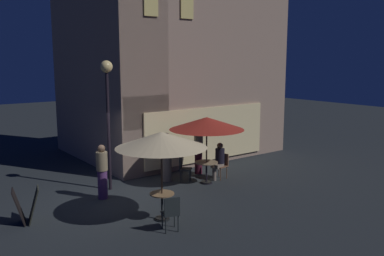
{
  "coord_description": "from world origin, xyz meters",
  "views": [
    {
      "loc": [
        -5.01,
        -11.07,
        4.15
      ],
      "look_at": [
        2.5,
        -1.05,
        2.06
      ],
      "focal_mm": 38.56,
      "sensor_mm": 36.0,
      "label": 1
    }
  ],
  "objects_px": {
    "patron_standing_2": "(167,157)",
    "cafe_chair_1": "(183,166)",
    "patio_umbrella_0": "(207,124)",
    "patron_standing_1": "(198,150)",
    "cafe_table_0": "(206,167)",
    "patio_umbrella_1": "(161,140)",
    "cafe_table_1": "(162,202)",
    "patron_seated_0": "(219,159)",
    "menu_sandwich_board": "(26,206)",
    "patron_standing_3": "(102,172)",
    "cafe_chair_0": "(221,163)",
    "cafe_chair_2": "(171,211)",
    "street_lamp_near_corner": "(107,93)"
  },
  "relations": [
    {
      "from": "patron_standing_2",
      "to": "cafe_chair_1",
      "type": "bearing_deg",
      "value": 33.65
    },
    {
      "from": "patio_umbrella_0",
      "to": "patron_standing_1",
      "type": "bearing_deg",
      "value": 64.98
    },
    {
      "from": "cafe_table_0",
      "to": "patron_standing_2",
      "type": "height_order",
      "value": "patron_standing_2"
    },
    {
      "from": "patio_umbrella_1",
      "to": "cafe_table_1",
      "type": "bearing_deg",
      "value": -90.0
    },
    {
      "from": "patron_seated_0",
      "to": "patron_standing_2",
      "type": "xyz_separation_m",
      "value": [
        -1.58,
        0.89,
        0.12
      ]
    },
    {
      "from": "menu_sandwich_board",
      "to": "patron_standing_3",
      "type": "distance_m",
      "value": 2.47
    },
    {
      "from": "patron_standing_1",
      "to": "patio_umbrella_1",
      "type": "bearing_deg",
      "value": -85.55
    },
    {
      "from": "patio_umbrella_1",
      "to": "patron_seated_0",
      "type": "height_order",
      "value": "patio_umbrella_1"
    },
    {
      "from": "patio_umbrella_1",
      "to": "patron_seated_0",
      "type": "bearing_deg",
      "value": 28.34
    },
    {
      "from": "patron_standing_1",
      "to": "patron_standing_3",
      "type": "relative_size",
      "value": 1.06
    },
    {
      "from": "patio_umbrella_1",
      "to": "patron_standing_1",
      "type": "relative_size",
      "value": 1.35
    },
    {
      "from": "patio_umbrella_0",
      "to": "patron_standing_3",
      "type": "bearing_deg",
      "value": 169.25
    },
    {
      "from": "patron_standing_3",
      "to": "patio_umbrella_1",
      "type": "bearing_deg",
      "value": 93.69
    },
    {
      "from": "menu_sandwich_board",
      "to": "cafe_table_1",
      "type": "bearing_deg",
      "value": -17.92
    },
    {
      "from": "patron_seated_0",
      "to": "patron_standing_3",
      "type": "height_order",
      "value": "patron_standing_3"
    },
    {
      "from": "cafe_chair_1",
      "to": "patron_standing_3",
      "type": "relative_size",
      "value": 0.57
    },
    {
      "from": "menu_sandwich_board",
      "to": "cafe_chair_0",
      "type": "bearing_deg",
      "value": 15.81
    },
    {
      "from": "patio_umbrella_0",
      "to": "cafe_chair_2",
      "type": "distance_m",
      "value": 4.39
    },
    {
      "from": "patron_standing_2",
      "to": "patron_standing_3",
      "type": "distance_m",
      "value": 2.58
    },
    {
      "from": "patron_standing_1",
      "to": "patron_seated_0",
      "type": "bearing_deg",
      "value": -27.42
    },
    {
      "from": "menu_sandwich_board",
      "to": "patio_umbrella_0",
      "type": "distance_m",
      "value": 6.06
    },
    {
      "from": "cafe_chair_1",
      "to": "patron_standing_2",
      "type": "height_order",
      "value": "patron_standing_2"
    },
    {
      "from": "street_lamp_near_corner",
      "to": "cafe_table_1",
      "type": "relative_size",
      "value": 5.72
    },
    {
      "from": "cafe_chair_2",
      "to": "patron_seated_0",
      "type": "distance_m",
      "value": 4.72
    },
    {
      "from": "street_lamp_near_corner",
      "to": "patio_umbrella_1",
      "type": "xyz_separation_m",
      "value": [
        -0.04,
        -3.14,
        -0.98
      ]
    },
    {
      "from": "patron_standing_3",
      "to": "cafe_chair_0",
      "type": "bearing_deg",
      "value": 164.9
    },
    {
      "from": "menu_sandwich_board",
      "to": "street_lamp_near_corner",
      "type": "bearing_deg",
      "value": 38.26
    },
    {
      "from": "menu_sandwich_board",
      "to": "cafe_table_1",
      "type": "relative_size",
      "value": 1.25
    },
    {
      "from": "cafe_chair_1",
      "to": "patron_seated_0",
      "type": "xyz_separation_m",
      "value": [
        1.23,
        -0.43,
        0.16
      ]
    },
    {
      "from": "street_lamp_near_corner",
      "to": "patron_standing_2",
      "type": "xyz_separation_m",
      "value": [
        1.99,
        -0.31,
        -2.26
      ]
    },
    {
      "from": "menu_sandwich_board",
      "to": "patron_standing_1",
      "type": "distance_m",
      "value": 6.46
    },
    {
      "from": "cafe_chair_0",
      "to": "cafe_chair_2",
      "type": "distance_m",
      "value": 4.85
    },
    {
      "from": "cafe_chair_1",
      "to": "cafe_chair_2",
      "type": "height_order",
      "value": "cafe_chair_1"
    },
    {
      "from": "patron_standing_2",
      "to": "cafe_table_0",
      "type": "bearing_deg",
      "value": 38.15
    },
    {
      "from": "cafe_table_1",
      "to": "cafe_chair_0",
      "type": "height_order",
      "value": "cafe_chair_0"
    },
    {
      "from": "cafe_chair_1",
      "to": "patron_standing_3",
      "type": "xyz_separation_m",
      "value": [
        -2.9,
        0.1,
        0.27
      ]
    },
    {
      "from": "street_lamp_near_corner",
      "to": "patron_standing_3",
      "type": "distance_m",
      "value": 2.43
    },
    {
      "from": "patio_umbrella_1",
      "to": "cafe_chair_1",
      "type": "bearing_deg",
      "value": 44.98
    },
    {
      "from": "cafe_chair_1",
      "to": "cafe_table_0",
      "type": "bearing_deg",
      "value": 0.0
    },
    {
      "from": "cafe_table_1",
      "to": "patio_umbrella_1",
      "type": "bearing_deg",
      "value": 90.0
    },
    {
      "from": "patron_seated_0",
      "to": "patron_standing_3",
      "type": "distance_m",
      "value": 4.17
    },
    {
      "from": "patio_umbrella_1",
      "to": "patron_standing_2",
      "type": "bearing_deg",
      "value": 54.47
    },
    {
      "from": "cafe_table_1",
      "to": "patron_standing_3",
      "type": "height_order",
      "value": "patron_standing_3"
    },
    {
      "from": "menu_sandwich_board",
      "to": "patron_standing_2",
      "type": "distance_m",
      "value": 5.03
    },
    {
      "from": "patron_standing_1",
      "to": "patron_standing_2",
      "type": "height_order",
      "value": "patron_standing_1"
    },
    {
      "from": "menu_sandwich_board",
      "to": "cafe_chair_1",
      "type": "height_order",
      "value": "cafe_chair_1"
    },
    {
      "from": "patron_standing_1",
      "to": "street_lamp_near_corner",
      "type": "bearing_deg",
      "value": -129.42
    },
    {
      "from": "patio_umbrella_0",
      "to": "patron_standing_2",
      "type": "bearing_deg",
      "value": 132.24
    },
    {
      "from": "patron_standing_2",
      "to": "patron_seated_0",
      "type": "bearing_deg",
      "value": 56.6
    },
    {
      "from": "patron_standing_2",
      "to": "cafe_chair_2",
      "type": "bearing_deg",
      "value": -36.18
    }
  ]
}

